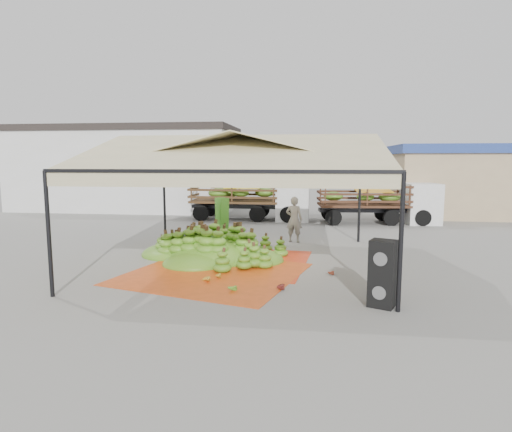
# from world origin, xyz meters

# --- Properties ---
(ground) EXTENTS (90.00, 90.00, 0.00)m
(ground) POSITION_xyz_m (0.00, 0.00, 0.00)
(ground) COLOR slate
(ground) RESTS_ON ground
(canopy_tent) EXTENTS (8.10, 8.10, 4.00)m
(canopy_tent) POSITION_xyz_m (0.00, 0.00, 3.30)
(canopy_tent) COLOR black
(canopy_tent) RESTS_ON ground
(building_white) EXTENTS (14.30, 6.30, 5.40)m
(building_white) POSITION_xyz_m (-10.00, 14.00, 2.71)
(building_white) COLOR silver
(building_white) RESTS_ON ground
(building_tan) EXTENTS (6.30, 5.30, 4.10)m
(building_tan) POSITION_xyz_m (10.00, 13.00, 2.07)
(building_tan) COLOR tan
(building_tan) RESTS_ON ground
(tarp_left) EXTENTS (5.67, 5.52, 0.01)m
(tarp_left) POSITION_xyz_m (-0.65, -1.51, 0.01)
(tarp_left) COLOR #D54A14
(tarp_left) RESTS_ON ground
(tarp_right) EXTENTS (4.33, 4.50, 0.01)m
(tarp_right) POSITION_xyz_m (-0.01, 0.02, 0.01)
(tarp_right) COLOR red
(tarp_right) RESTS_ON ground
(banana_heap) EXTENTS (5.16, 4.24, 1.10)m
(banana_heap) POSITION_xyz_m (-1.09, 0.44, 0.55)
(banana_heap) COLOR #427418
(banana_heap) RESTS_ON ground
(hand_yellow_a) EXTENTS (0.49, 0.44, 0.18)m
(hand_yellow_a) POSITION_xyz_m (-0.48, -1.93, 0.09)
(hand_yellow_a) COLOR #AE7F22
(hand_yellow_a) RESTS_ON ground
(hand_yellow_b) EXTENTS (0.57, 0.56, 0.20)m
(hand_yellow_b) POSITION_xyz_m (-0.71, -2.36, 0.10)
(hand_yellow_b) COLOR gold
(hand_yellow_b) RESTS_ON ground
(hand_red_a) EXTENTS (0.47, 0.43, 0.18)m
(hand_red_a) POSITION_xyz_m (2.64, -1.15, 0.09)
(hand_red_a) COLOR #5E2215
(hand_red_a) RESTS_ON ground
(hand_red_b) EXTENTS (0.52, 0.43, 0.23)m
(hand_red_b) POSITION_xyz_m (1.28, -2.78, 0.11)
(hand_red_b) COLOR maroon
(hand_red_b) RESTS_ON ground
(hand_green) EXTENTS (0.52, 0.47, 0.20)m
(hand_green) POSITION_xyz_m (0.13, -2.95, 0.10)
(hand_green) COLOR #367919
(hand_green) RESTS_ON ground
(hanging_bunches) EXTENTS (4.74, 0.24, 0.20)m
(hanging_bunches) POSITION_xyz_m (-0.01, 1.10, 2.62)
(hanging_bunches) COLOR #4B7819
(hanging_bunches) RESTS_ON ground
(speaker_stack) EXTENTS (0.69, 0.65, 1.50)m
(speaker_stack) POSITION_xyz_m (3.70, -3.70, 0.75)
(speaker_stack) COLOR black
(speaker_stack) RESTS_ON ground
(banana_leaves) EXTENTS (0.96, 1.36, 3.70)m
(banana_leaves) POSITION_xyz_m (-1.32, 2.03, 0.00)
(banana_leaves) COLOR #2F6C1C
(banana_leaves) RESTS_ON ground
(vendor) EXTENTS (0.75, 0.57, 1.82)m
(vendor) POSITION_xyz_m (1.45, 3.60, 0.91)
(vendor) COLOR gray
(vendor) RESTS_ON ground
(truck_left) EXTENTS (6.42, 2.30, 2.20)m
(truck_left) POSITION_xyz_m (-0.95, 9.90, 1.35)
(truck_left) COLOR #452A17
(truck_left) RESTS_ON ground
(truck_right) EXTENTS (6.16, 2.60, 2.06)m
(truck_right) POSITION_xyz_m (5.74, 9.39, 1.27)
(truck_right) COLOR #472A17
(truck_right) RESTS_ON ground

